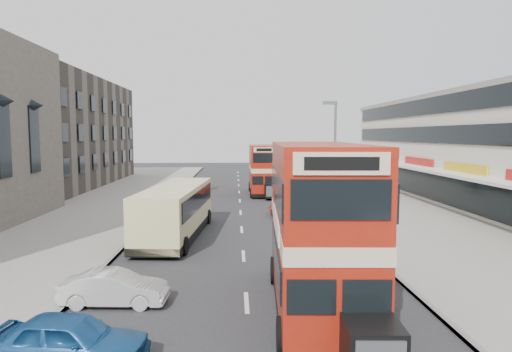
% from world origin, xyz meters
% --- Properties ---
extents(ground, '(160.00, 160.00, 0.00)m').
position_xyz_m(ground, '(0.00, 0.00, 0.00)').
color(ground, '#28282B').
rests_on(ground, ground).
extents(road_surface, '(12.00, 90.00, 0.01)m').
position_xyz_m(road_surface, '(0.00, 20.00, 0.01)').
color(road_surface, '#28282B').
rests_on(road_surface, ground).
extents(pavement_right, '(12.00, 90.00, 0.15)m').
position_xyz_m(pavement_right, '(12.00, 20.00, 0.07)').
color(pavement_right, gray).
rests_on(pavement_right, ground).
extents(pavement_left, '(12.00, 90.00, 0.15)m').
position_xyz_m(pavement_left, '(-12.00, 20.00, 0.07)').
color(pavement_left, gray).
rests_on(pavement_left, ground).
extents(kerb_left, '(0.20, 90.00, 0.16)m').
position_xyz_m(kerb_left, '(-6.10, 20.00, 0.07)').
color(kerb_left, gray).
rests_on(kerb_left, ground).
extents(kerb_right, '(0.20, 90.00, 0.16)m').
position_xyz_m(kerb_right, '(6.10, 20.00, 0.07)').
color(kerb_right, gray).
rests_on(kerb_right, ground).
extents(brick_terrace, '(14.00, 28.00, 12.00)m').
position_xyz_m(brick_terrace, '(-22.00, 38.00, 6.00)').
color(brick_terrace, '#66594C').
rests_on(brick_terrace, ground).
extents(commercial_row, '(9.90, 46.20, 9.30)m').
position_xyz_m(commercial_row, '(19.95, 22.00, 4.70)').
color(commercial_row, beige).
rests_on(commercial_row, ground).
extents(street_lamp, '(1.00, 0.20, 8.12)m').
position_xyz_m(street_lamp, '(6.52, 18.00, 4.78)').
color(street_lamp, slate).
rests_on(street_lamp, ground).
extents(bus_main, '(3.09, 9.80, 5.33)m').
position_xyz_m(bus_main, '(2.28, 1.21, 2.81)').
color(bus_main, black).
rests_on(bus_main, ground).
extents(bus_second, '(2.35, 8.40, 4.62)m').
position_xyz_m(bus_second, '(2.22, 30.31, 2.43)').
color(bus_second, black).
rests_on(bus_second, ground).
extents(coach, '(3.44, 10.36, 2.70)m').
position_xyz_m(coach, '(-3.73, 12.22, 1.59)').
color(coach, black).
rests_on(coach, ground).
extents(car_left_near, '(4.10, 2.06, 1.34)m').
position_xyz_m(car_left_near, '(-4.52, -2.06, 0.67)').
color(car_left_near, '#1A5291').
rests_on(car_left_near, ground).
extents(car_left_front, '(3.65, 1.45, 1.18)m').
position_xyz_m(car_left_front, '(-4.50, 2.00, 0.59)').
color(car_left_front, silver).
rests_on(car_left_front, ground).
extents(car_right_a, '(4.97, 2.37, 1.40)m').
position_xyz_m(car_right_a, '(4.51, 16.98, 0.70)').
color(car_right_a, maroon).
rests_on(car_right_a, ground).
extents(car_right_b, '(4.99, 2.58, 1.35)m').
position_xyz_m(car_right_b, '(4.44, 19.00, 0.67)').
color(car_right_b, red).
rests_on(car_right_b, ground).
extents(car_right_c, '(4.17, 1.68, 1.42)m').
position_xyz_m(car_right_c, '(5.23, 32.97, 0.71)').
color(car_right_c, '#60ABC0').
rests_on(car_right_c, ground).
extents(pedestrian_near, '(0.70, 0.57, 1.63)m').
position_xyz_m(pedestrian_near, '(7.21, 13.50, 0.97)').
color(pedestrian_near, gray).
rests_on(pedestrian_near, pavement_right).
extents(pedestrian_far, '(1.06, 0.44, 1.80)m').
position_xyz_m(pedestrian_far, '(9.04, 28.43, 1.05)').
color(pedestrian_far, gray).
rests_on(pedestrian_far, pavement_right).
extents(cyclist, '(0.71, 1.59, 2.21)m').
position_xyz_m(cyclist, '(3.91, 18.86, 0.80)').
color(cyclist, gray).
rests_on(cyclist, ground).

